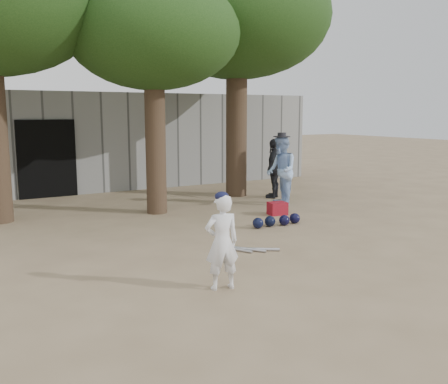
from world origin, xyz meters
TOP-DOWN VIEW (x-y plane):
  - ground at (0.00, 0.00)m, footprint 70.00×70.00m
  - boy_player at (-0.69, -1.14)m, footprint 0.53×0.39m
  - spectator_blue at (3.76, 3.47)m, footprint 0.96×1.07m
  - spectator_dark at (4.31, 4.52)m, footprint 1.03×0.91m
  - red_bag at (2.97, 2.53)m, footprint 0.46×0.38m
  - back_building at (-0.00, 10.33)m, footprint 16.00×5.24m
  - helmet_row at (2.25, 1.58)m, footprint 1.19×0.31m
  - bat_pile at (0.65, 0.29)m, footprint 0.86×0.80m
  - tree_row at (0.74, 5.02)m, footprint 11.40×5.80m

SIDE VIEW (x-z plane):
  - ground at x=0.00m, z-range 0.00..0.00m
  - bat_pile at x=0.65m, z-range 0.00..0.06m
  - helmet_row at x=2.25m, z-range 0.00..0.23m
  - red_bag at x=2.97m, z-range 0.00..0.30m
  - boy_player at x=-0.69m, z-range 0.00..1.32m
  - spectator_dark at x=4.31m, z-range 0.00..1.67m
  - spectator_blue at x=3.76m, z-range 0.00..1.82m
  - back_building at x=0.00m, z-range 0.00..3.00m
  - tree_row at x=0.74m, z-range 1.34..8.03m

